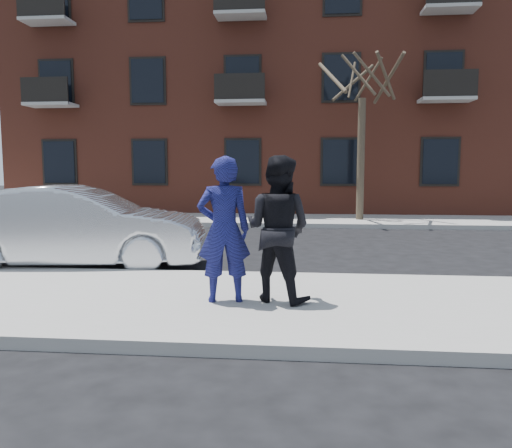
# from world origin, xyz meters

# --- Properties ---
(ground) EXTENTS (100.00, 100.00, 0.00)m
(ground) POSITION_xyz_m (0.00, 0.00, 0.00)
(ground) COLOR black
(ground) RESTS_ON ground
(near_sidewalk) EXTENTS (50.00, 3.50, 0.15)m
(near_sidewalk) POSITION_xyz_m (0.00, -0.25, 0.07)
(near_sidewalk) COLOR gray
(near_sidewalk) RESTS_ON ground
(near_curb) EXTENTS (50.00, 0.10, 0.15)m
(near_curb) POSITION_xyz_m (0.00, 1.55, 0.07)
(near_curb) COLOR #999691
(near_curb) RESTS_ON ground
(far_sidewalk) EXTENTS (50.00, 3.50, 0.15)m
(far_sidewalk) POSITION_xyz_m (0.00, 11.25, 0.07)
(far_sidewalk) COLOR gray
(far_sidewalk) RESTS_ON ground
(far_curb) EXTENTS (50.00, 0.10, 0.15)m
(far_curb) POSITION_xyz_m (0.00, 9.45, 0.07)
(far_curb) COLOR #999691
(far_curb) RESTS_ON ground
(apartment_building) EXTENTS (24.30, 10.30, 12.30)m
(apartment_building) POSITION_xyz_m (2.00, 18.00, 6.16)
(apartment_building) COLOR brown
(apartment_building) RESTS_ON ground
(street_tree) EXTENTS (3.60, 3.60, 6.80)m
(street_tree) POSITION_xyz_m (4.50, 11.00, 5.52)
(street_tree) COLOR #372C20
(street_tree) RESTS_ON far_sidewalk
(silver_sedan) EXTENTS (5.00, 2.26, 1.59)m
(silver_sedan) POSITION_xyz_m (-1.76, 2.30, 0.80)
(silver_sedan) COLOR #B7BABF
(silver_sedan) RESTS_ON ground
(man_hoodie) EXTENTS (0.79, 0.60, 1.93)m
(man_hoodie) POSITION_xyz_m (1.50, -0.36, 1.11)
(man_hoodie) COLOR navy
(man_hoodie) RESTS_ON near_sidewalk
(man_peacoat) EXTENTS (1.15, 1.04, 1.94)m
(man_peacoat) POSITION_xyz_m (2.21, -0.24, 1.12)
(man_peacoat) COLOR black
(man_peacoat) RESTS_ON near_sidewalk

